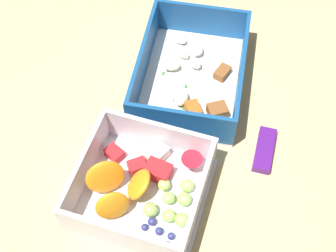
# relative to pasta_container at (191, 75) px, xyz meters

# --- Properties ---
(table_surface) EXTENTS (0.80, 0.80, 0.02)m
(table_surface) POSITION_rel_pasta_container_xyz_m (0.11, -0.01, -0.03)
(table_surface) COLOR tan
(table_surface) RESTS_ON ground
(pasta_container) EXTENTS (0.22, 0.17, 0.06)m
(pasta_container) POSITION_rel_pasta_container_xyz_m (0.00, 0.00, 0.00)
(pasta_container) COLOR white
(pasta_container) RESTS_ON table_surface
(fruit_bowl) EXTENTS (0.16, 0.17, 0.06)m
(fruit_bowl) POSITION_rel_pasta_container_xyz_m (0.20, -0.02, 0.00)
(fruit_bowl) COLOR white
(fruit_bowl) RESTS_ON table_surface
(candy_bar) EXTENTS (0.07, 0.02, 0.01)m
(candy_bar) POSITION_rel_pasta_container_xyz_m (0.09, 0.13, -0.01)
(candy_bar) COLOR #51197A
(candy_bar) RESTS_ON table_surface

